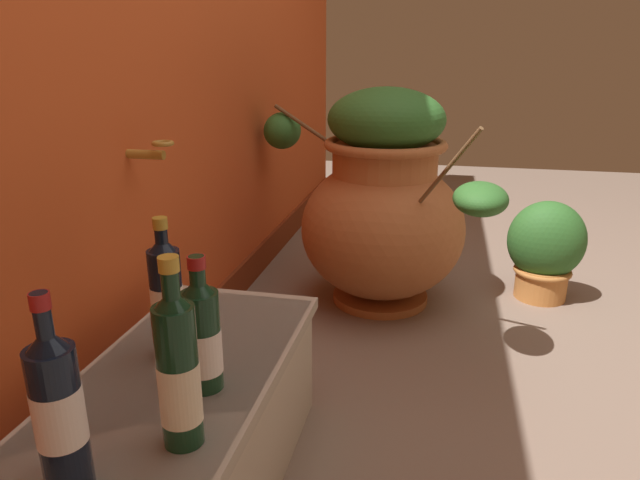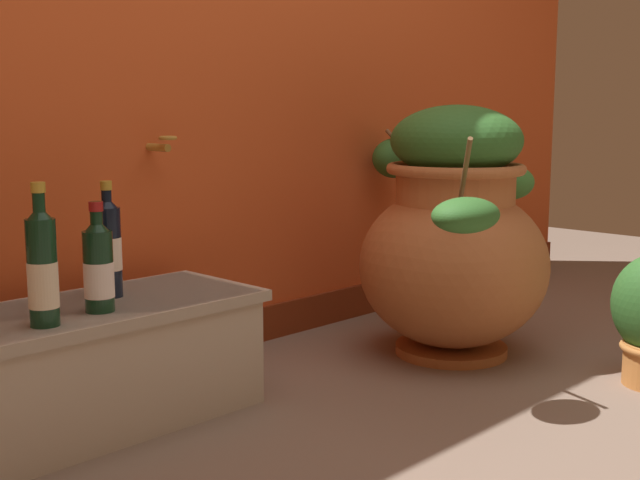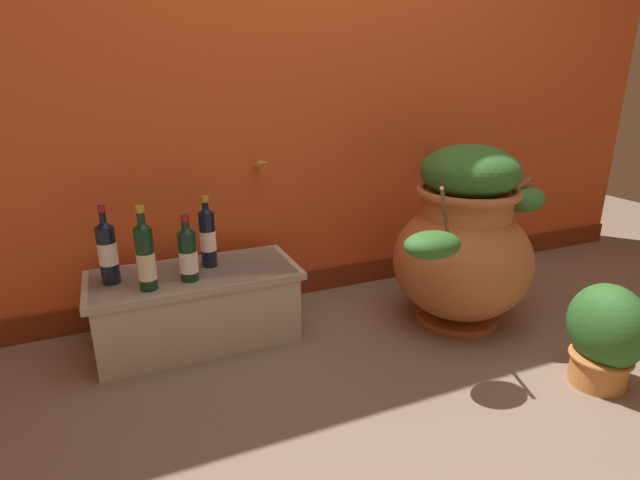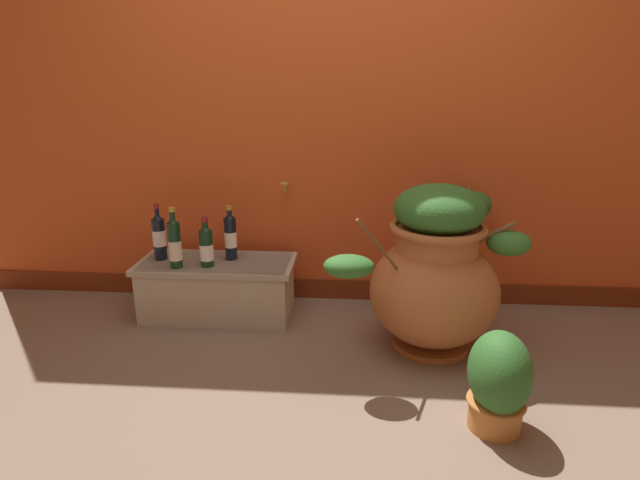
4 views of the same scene
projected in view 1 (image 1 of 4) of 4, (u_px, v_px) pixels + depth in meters
ground_plane at (532, 384)px, 1.71m from camera, size 7.00×7.00×0.00m
terracotta_urn at (382, 205)px, 2.18m from camera, size 0.97×0.96×0.84m
stone_ledge at (182, 435)px, 1.21m from camera, size 0.88×0.40×0.32m
wine_bottle_left at (178, 370)px, 0.92m from camera, size 0.07×0.07×0.34m
wine_bottle_middle at (58, 407)px, 0.83m from camera, size 0.07×0.07×0.32m
wine_bottle_right at (202, 334)px, 1.09m from camera, size 0.08×0.08×0.28m
wine_bottle_back at (167, 296)px, 1.20m from camera, size 0.07×0.07×0.31m
potted_shrub at (545, 249)px, 2.26m from camera, size 0.23×0.30×0.41m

